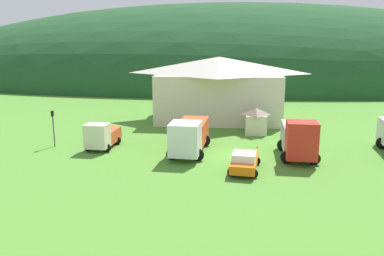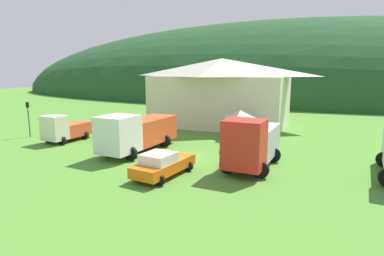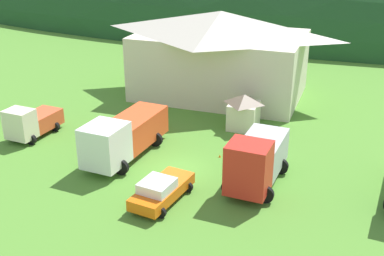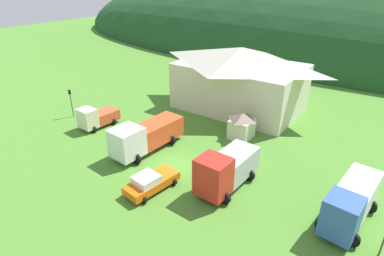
# 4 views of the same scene
# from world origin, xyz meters

# --- Properties ---
(ground_plane) EXTENTS (200.00, 200.00, 0.00)m
(ground_plane) POSITION_xyz_m (0.00, 0.00, 0.00)
(ground_plane) COLOR #4C842D
(forested_hill_backdrop) EXTENTS (163.78, 60.00, 37.92)m
(forested_hill_backdrop) POSITION_xyz_m (0.00, 63.43, 0.00)
(forested_hill_backdrop) COLOR #1E4723
(forested_hill_backdrop) RESTS_ON ground
(depot_building) EXTENTS (16.92, 11.26, 8.27)m
(depot_building) POSITION_xyz_m (-1.94, 16.45, 4.26)
(depot_building) COLOR beige
(depot_building) RESTS_ON ground
(play_shed_cream) EXTENTS (2.51, 2.70, 2.96)m
(play_shed_cream) POSITION_xyz_m (2.45, 8.78, 1.52)
(play_shed_cream) COLOR beige
(play_shed_cream) RESTS_ON ground
(light_truck_cream) EXTENTS (2.80, 4.86, 2.69)m
(light_truck_cream) POSITION_xyz_m (-12.96, 1.20, 1.29)
(light_truck_cream) COLOR beige
(light_truck_cream) RESTS_ON ground
(heavy_rig_white) EXTENTS (3.73, 8.51, 3.40)m
(heavy_rig_white) POSITION_xyz_m (-4.30, 0.40, 1.78)
(heavy_rig_white) COLOR white
(heavy_rig_white) RESTS_ON ground
(crane_truck_red) EXTENTS (3.55, 6.83, 3.73)m
(crane_truck_red) POSITION_xyz_m (5.59, -0.33, 1.88)
(crane_truck_red) COLOR red
(crane_truck_red) RESTS_ON ground
(box_truck_blue) EXTENTS (3.46, 7.54, 3.43)m
(box_truck_blue) POSITION_xyz_m (15.11, 1.27, 1.81)
(box_truck_blue) COLOR #3356AD
(box_truck_blue) RESTS_ON ground
(service_pickup_orange) EXTENTS (2.84, 5.10, 1.66)m
(service_pickup_orange) POSITION_xyz_m (0.65, -4.31, 0.83)
(service_pickup_orange) COLOR orange
(service_pickup_orange) RESTS_ON ground
(traffic_light_west) EXTENTS (0.20, 0.32, 3.63)m
(traffic_light_west) POSITION_xyz_m (-17.91, 1.45, 2.26)
(traffic_light_west) COLOR #4C4C51
(traffic_light_west) RESTS_ON ground
(traffic_cone_near_pickup) EXTENTS (0.36, 0.36, 0.46)m
(traffic_cone_near_pickup) POSITION_xyz_m (2.23, 2.80, 0.00)
(traffic_cone_near_pickup) COLOR orange
(traffic_cone_near_pickup) RESTS_ON ground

